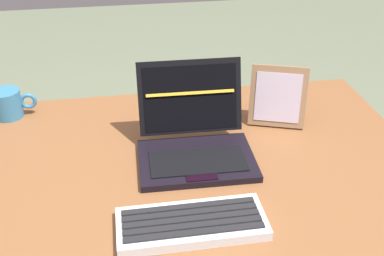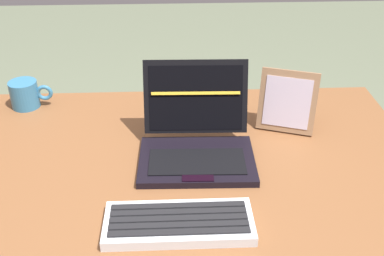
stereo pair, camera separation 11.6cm
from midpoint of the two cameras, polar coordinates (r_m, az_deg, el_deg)
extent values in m
cube|color=brown|center=(1.23, -6.48, -5.47)|extent=(1.37, 0.84, 0.04)
cylinder|color=black|center=(1.86, 13.09, -6.43)|extent=(0.06, 0.06, 0.72)
cube|color=black|center=(1.21, -2.15, -4.07)|extent=(0.30, 0.21, 0.02)
cube|color=black|center=(1.20, -2.09, -4.08)|extent=(0.24, 0.12, 0.00)
cube|color=black|center=(1.14, -1.74, -5.94)|extent=(0.08, 0.03, 0.00)
cube|color=black|center=(1.26, -2.87, 3.68)|extent=(0.28, 0.07, 0.19)
cube|color=black|center=(1.26, -2.84, 3.51)|extent=(0.25, 0.06, 0.17)
cube|color=yellow|center=(1.25, -2.86, 4.13)|extent=(0.23, 0.01, 0.01)
cube|color=silver|center=(1.03, -3.32, -11.51)|extent=(0.32, 0.13, 0.02)
cube|color=black|center=(0.99, -3.07, -12.52)|extent=(0.29, 0.02, 0.00)
cube|color=black|center=(1.00, -3.21, -11.72)|extent=(0.29, 0.02, 0.00)
cube|color=black|center=(1.02, -3.35, -10.95)|extent=(0.29, 0.02, 0.00)
cube|color=black|center=(1.04, -3.48, -10.19)|extent=(0.29, 0.02, 0.00)
cube|color=black|center=(1.05, -3.61, -9.46)|extent=(0.29, 0.02, 0.00)
cube|color=#936D4C|center=(1.36, 7.86, 3.68)|extent=(0.17, 0.10, 0.17)
cube|color=#C0B4C8|center=(1.35, 7.84, 3.55)|extent=(0.13, 0.07, 0.14)
cube|color=#936D4C|center=(1.42, 7.71, 1.60)|extent=(0.02, 0.02, 0.03)
cylinder|color=teal|center=(1.53, -23.33, 2.62)|extent=(0.09, 0.09, 0.08)
torus|color=teal|center=(1.52, -21.10, 2.98)|extent=(0.05, 0.01, 0.05)
camera|label=1|loc=(0.06, -92.86, -1.72)|focal=44.56mm
camera|label=2|loc=(0.06, 87.14, 1.72)|focal=44.56mm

